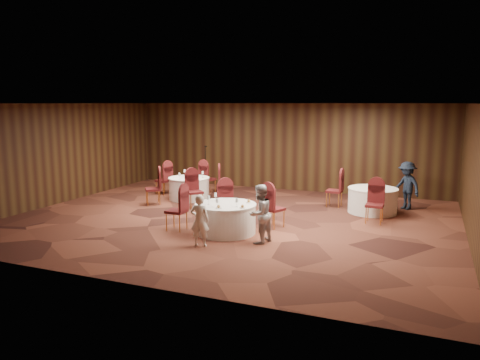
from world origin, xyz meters
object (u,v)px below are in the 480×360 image
at_px(table_left, 189,188).
at_px(mic_stand, 206,177).
at_px(woman_a, 200,220).
at_px(table_main, 226,218).
at_px(man_c, 407,186).
at_px(woman_b, 260,214).
at_px(table_right, 373,200).

height_order(table_left, mic_stand, mic_stand).
bearing_deg(mic_stand, table_left, -83.38).
distance_m(mic_stand, woman_a, 6.81).
height_order(table_main, man_c, man_c).
height_order(woman_a, woman_b, woman_b).
bearing_deg(man_c, woman_a, -85.22).
distance_m(table_left, man_c, 6.96).
height_order(mic_stand, man_c, mic_stand).
bearing_deg(table_right, table_left, -176.86).
relative_size(table_main, man_c, 1.05).
xyz_separation_m(table_left, woman_b, (3.90, -3.78, 0.31)).
height_order(woman_a, man_c, man_c).
bearing_deg(table_right, mic_stand, 168.10).
bearing_deg(table_left, woman_a, -58.92).
distance_m(table_right, man_c, 1.30).
bearing_deg(woman_a, table_left, -70.38).
distance_m(table_right, woman_b, 4.61).
xyz_separation_m(table_main, man_c, (4.03, 4.50, 0.36)).
distance_m(woman_b, man_c, 5.79).
xyz_separation_m(woman_b, man_c, (2.95, 4.98, 0.04)).
height_order(table_right, woman_b, woman_b).
bearing_deg(table_left, table_right, 3.14).
bearing_deg(table_left, man_c, 9.91).
bearing_deg(mic_stand, woman_b, -52.90).
height_order(mic_stand, woman_b, mic_stand).
distance_m(table_right, woman_a, 5.83).
bearing_deg(table_right, woman_b, -116.60).
bearing_deg(table_right, man_c, 44.25).
height_order(table_main, woman_a, woman_a).
relative_size(table_main, table_left, 1.12).
distance_m(table_main, mic_stand, 5.77).
distance_m(table_main, woman_a, 1.25).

